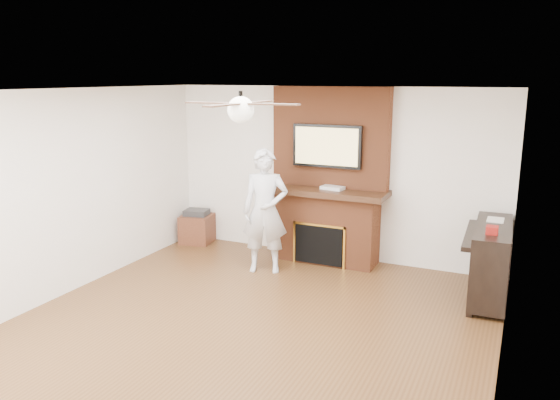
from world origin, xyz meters
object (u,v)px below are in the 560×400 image
at_px(fireplace, 327,193).
at_px(person, 265,211).
at_px(side_table, 197,227).
at_px(piano, 490,260).

distance_m(fireplace, person, 1.01).
bearing_deg(fireplace, person, -126.85).
bearing_deg(person, fireplace, 33.19).
bearing_deg(person, side_table, 135.25).
bearing_deg(fireplace, piano, -13.52).
bearing_deg(side_table, piano, -16.45).
relative_size(fireplace, piano, 1.78).
height_order(person, side_table, person).
distance_m(side_table, piano, 4.50).
distance_m(person, side_table, 1.85).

